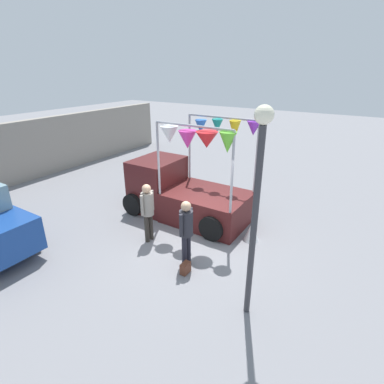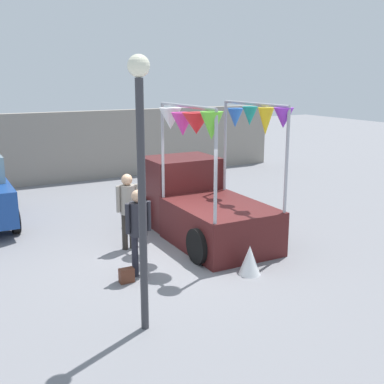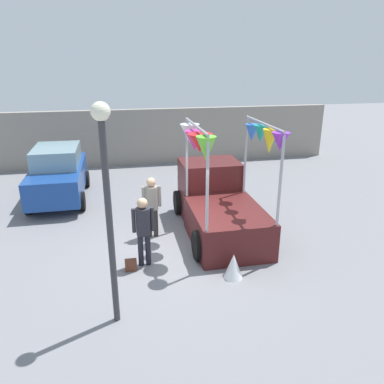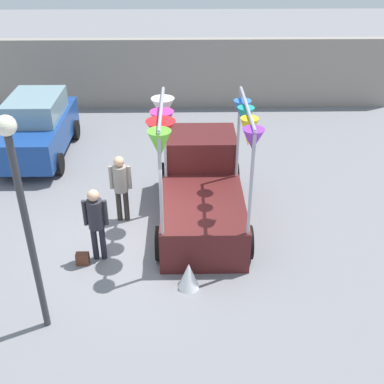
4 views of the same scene
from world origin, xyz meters
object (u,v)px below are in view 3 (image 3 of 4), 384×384
handbag (131,265)px  parked_car (58,174)px  person_vendor (152,201)px  person_customer (143,225)px  street_lamp (107,189)px  folded_kite_bundle_white (233,266)px  vendor_truck (217,199)px

handbag → parked_car: bearing=112.4°
person_vendor → handbag: 2.09m
person_customer → handbag: size_ratio=6.25×
person_vendor → street_lamp: bearing=-106.9°
person_vendor → person_customer: bearing=-103.1°
person_vendor → handbag: size_ratio=6.25×
person_customer → person_vendor: bearing=76.9°
parked_car → person_vendor: (2.95, -3.71, 0.12)m
person_customer → street_lamp: bearing=-109.8°
person_vendor → folded_kite_bundle_white: person_vendor is taller
person_customer → vendor_truck: bearing=36.8°
handbag → person_vendor: bearing=67.8°
parked_car → folded_kite_bundle_white: 7.74m
person_vendor → street_lamp: size_ratio=0.42×
street_lamp → folded_kite_bundle_white: size_ratio=6.93×
vendor_truck → handbag: size_ratio=14.62×
vendor_truck → parked_car: size_ratio=1.02×
person_customer → folded_kite_bundle_white: 2.32m
vendor_truck → street_lamp: (-2.99, -3.67, 1.78)m
parked_car → person_customer: 5.85m
person_vendor → folded_kite_bundle_white: 3.08m
parked_car → person_vendor: parked_car is taller
parked_car → street_lamp: (1.89, -7.20, 1.75)m
vendor_truck → parked_car: vendor_truck is taller
vendor_truck → person_vendor: bearing=-174.8°
handbag → vendor_truck: bearing=35.9°
person_customer → handbag: (-0.35, -0.20, -0.92)m
folded_kite_bundle_white → vendor_truck: bearing=83.1°
street_lamp → parked_car: bearing=104.7°
vendor_truck → folded_kite_bundle_white: size_ratio=6.82×
parked_car → folded_kite_bundle_white: parked_car is taller
vendor_truck → person_vendor: size_ratio=2.34×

